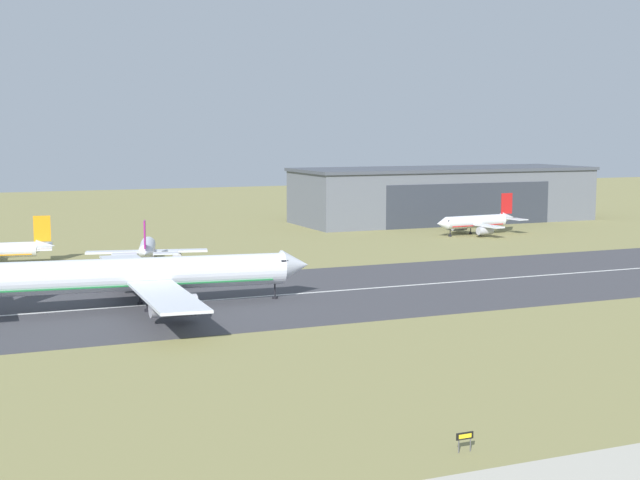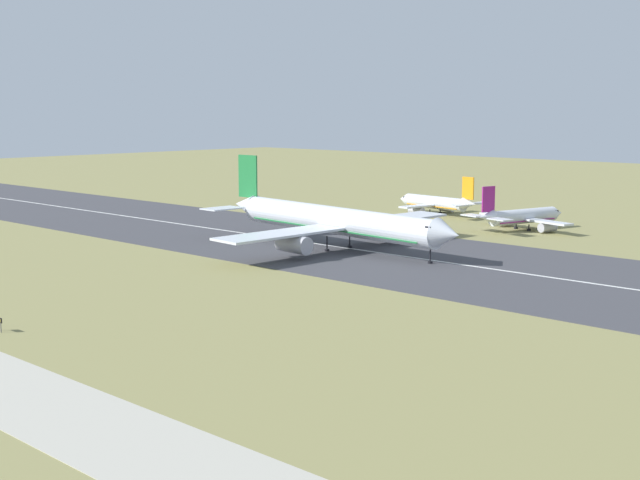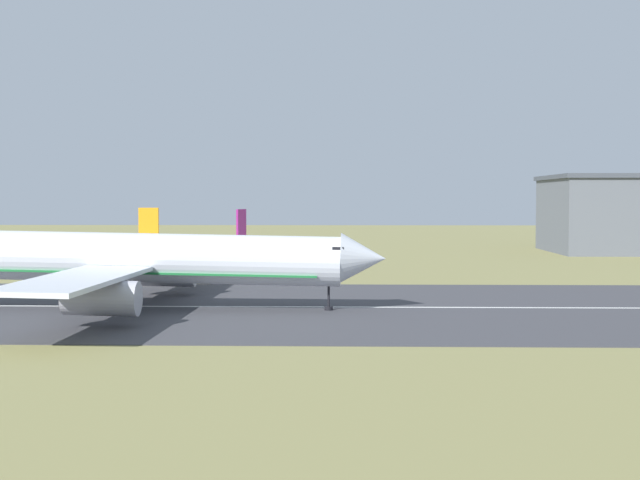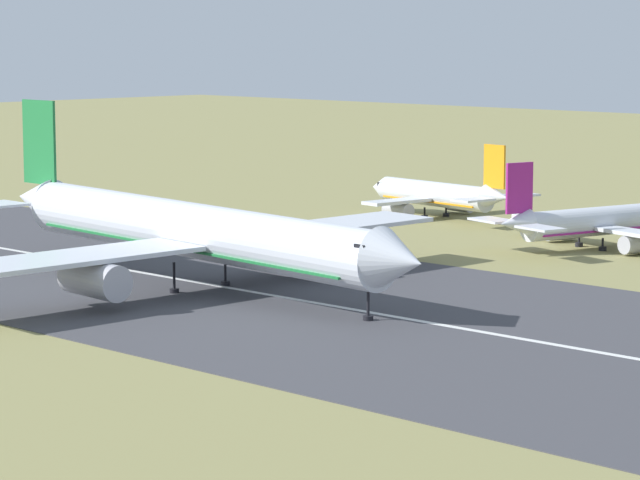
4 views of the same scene
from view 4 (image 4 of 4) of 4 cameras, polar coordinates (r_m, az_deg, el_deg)
name	(u,v)px [view 4 (image 4 of 4)]	position (r m, az deg, el deg)	size (l,w,h in m)	color
runway_strip	(333,306)	(127.37, 0.48, -2.51)	(440.29, 48.05, 0.06)	#3D3D42
runway_centreline	(333,306)	(127.37, 0.48, -2.49)	(396.26, 0.70, 0.01)	silver
airplane_landing	(194,233)	(136.01, -4.76, 0.28)	(55.57, 54.43, 16.18)	silver
airplane_parked_west	(590,223)	(163.41, 10.12, 0.63)	(24.31, 24.67, 9.67)	silver
airplane_parked_centre	(437,195)	(188.50, 4.42, 1.70)	(24.52, 21.19, 9.68)	silver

